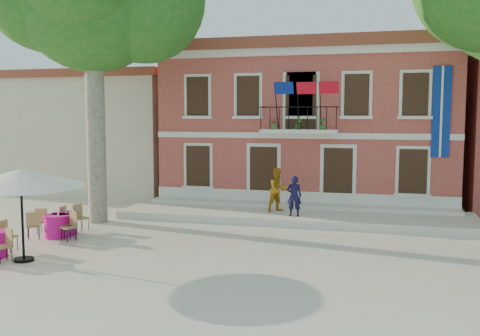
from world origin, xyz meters
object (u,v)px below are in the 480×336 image
object	(u,v)px
cafe_table_3	(65,222)
cafe_table_0	(57,225)
patio_umbrella	(21,178)
pedestrian_navy	(294,196)
pedestrian_orange	(278,190)

from	to	relation	value
cafe_table_3	cafe_table_0	bearing A→B (deg)	-90.60
patio_umbrella	pedestrian_navy	bearing A→B (deg)	46.79
pedestrian_orange	cafe_table_0	size ratio (longest dim) A/B	0.94
cafe_table_0	cafe_table_3	distance (m)	0.47
cafe_table_3	pedestrian_navy	bearing A→B (deg)	27.01
pedestrian_navy	cafe_table_0	world-z (taller)	pedestrian_navy
cafe_table_0	pedestrian_navy	bearing A→B (deg)	29.74
patio_umbrella	cafe_table_0	size ratio (longest dim) A/B	1.91
patio_umbrella	cafe_table_3	bearing A→B (deg)	103.32
cafe_table_3	pedestrian_orange	bearing A→B (deg)	34.99
pedestrian_orange	patio_umbrella	bearing A→B (deg)	-168.07
cafe_table_0	cafe_table_3	size ratio (longest dim) A/B	1.02
pedestrian_navy	pedestrian_orange	world-z (taller)	pedestrian_orange
cafe_table_0	pedestrian_orange	bearing A→B (deg)	37.56
patio_umbrella	pedestrian_orange	bearing A→B (deg)	53.57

